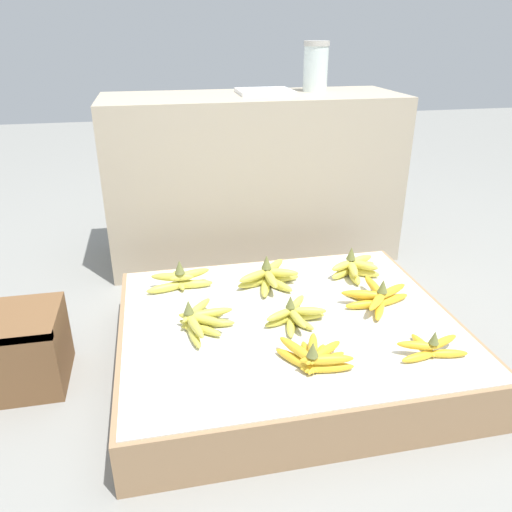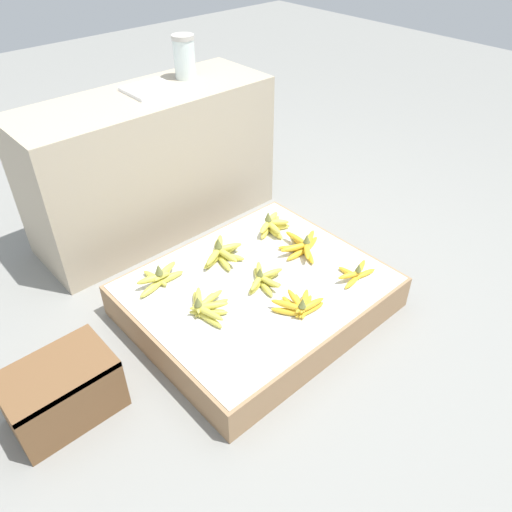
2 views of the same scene
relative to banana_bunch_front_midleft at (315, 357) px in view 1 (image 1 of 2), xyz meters
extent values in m
plane|color=gray|center=(-0.01, 0.25, -0.19)|extent=(10.00, 10.00, 0.00)
cube|color=#997551|center=(-0.01, 0.25, -0.11)|extent=(1.07, 0.89, 0.16)
cube|color=silver|center=(-0.01, 0.25, -0.03)|extent=(1.04, 0.87, 0.00)
cube|color=tan|center=(0.06, 1.16, 0.18)|extent=(1.33, 0.47, 0.75)
ellipsoid|color=gold|center=(0.03, -0.03, -0.01)|extent=(0.15, 0.05, 0.03)
ellipsoid|color=gold|center=(0.03, -0.01, -0.01)|extent=(0.15, 0.09, 0.03)
ellipsoid|color=gold|center=(0.01, 0.01, -0.01)|extent=(0.11, 0.14, 0.03)
ellipsoid|color=gold|center=(-0.01, 0.02, -0.01)|extent=(0.04, 0.15, 0.03)
ellipsoid|color=gold|center=(-0.05, 0.01, -0.01)|extent=(0.11, 0.14, 0.03)
ellipsoid|color=gold|center=(0.02, -0.03, 0.01)|extent=(0.15, 0.05, 0.03)
ellipsoid|color=gold|center=(0.02, 0.00, 0.01)|extent=(0.14, 0.11, 0.03)
ellipsoid|color=gold|center=(0.00, 0.02, 0.01)|extent=(0.07, 0.15, 0.03)
ellipsoid|color=gold|center=(-0.04, 0.02, 0.01)|extent=(0.09, 0.15, 0.03)
cone|color=olive|center=(-0.02, -0.03, 0.05)|extent=(0.03, 0.03, 0.04)
ellipsoid|color=gold|center=(0.38, -0.04, -0.02)|extent=(0.12, 0.05, 0.02)
ellipsoid|color=gold|center=(0.33, 0.01, -0.02)|extent=(0.03, 0.12, 0.02)
ellipsoid|color=gold|center=(0.30, -0.04, -0.02)|extent=(0.12, 0.04, 0.02)
ellipsoid|color=gold|center=(0.38, -0.02, 0.01)|extent=(0.12, 0.07, 0.02)
ellipsoid|color=gold|center=(0.30, -0.02, 0.01)|extent=(0.12, 0.06, 0.02)
cone|color=olive|center=(0.34, -0.03, 0.04)|extent=(0.03, 0.03, 0.04)
ellipsoid|color=gold|center=(-0.32, 0.21, -0.01)|extent=(0.05, 0.16, 0.03)
ellipsoid|color=gold|center=(-0.29, 0.23, -0.01)|extent=(0.14, 0.13, 0.03)
ellipsoid|color=gold|center=(-0.26, 0.25, -0.01)|extent=(0.16, 0.05, 0.03)
ellipsoid|color=gold|center=(-0.28, 0.28, -0.01)|extent=(0.16, 0.09, 0.03)
ellipsoid|color=gold|center=(-0.30, 0.30, -0.01)|extent=(0.10, 0.15, 0.03)
ellipsoid|color=gold|center=(-0.31, 0.21, 0.01)|extent=(0.06, 0.16, 0.03)
ellipsoid|color=gold|center=(-0.29, 0.24, 0.01)|extent=(0.15, 0.10, 0.03)
ellipsoid|color=gold|center=(-0.26, 0.27, 0.01)|extent=(0.16, 0.05, 0.03)
ellipsoid|color=gold|center=(-0.30, 0.29, 0.01)|extent=(0.12, 0.14, 0.03)
cone|color=olive|center=(-0.32, 0.26, 0.05)|extent=(0.03, 0.03, 0.04)
ellipsoid|color=gold|center=(-0.04, 0.22, -0.02)|extent=(0.12, 0.06, 0.03)
ellipsoid|color=gold|center=(-0.02, 0.18, -0.02)|extent=(0.05, 0.12, 0.03)
ellipsoid|color=gold|center=(0.02, 0.20, -0.02)|extent=(0.09, 0.11, 0.03)
ellipsoid|color=gold|center=(0.05, 0.23, -0.02)|extent=(0.12, 0.03, 0.03)
ellipsoid|color=gold|center=(0.01, 0.27, -0.02)|extent=(0.08, 0.12, 0.03)
ellipsoid|color=gold|center=(-0.04, 0.22, 0.01)|extent=(0.12, 0.07, 0.03)
ellipsoid|color=gold|center=(0.00, 0.19, 0.01)|extent=(0.04, 0.12, 0.03)
ellipsoid|color=gold|center=(0.05, 0.22, 0.01)|extent=(0.12, 0.05, 0.03)
ellipsoid|color=gold|center=(0.02, 0.27, 0.01)|extent=(0.09, 0.11, 0.03)
cone|color=olive|center=(0.00, 0.23, 0.04)|extent=(0.03, 0.03, 0.04)
ellipsoid|color=gold|center=(0.36, 0.27, -0.01)|extent=(0.15, 0.07, 0.03)
ellipsoid|color=gold|center=(0.33, 0.32, -0.01)|extent=(0.06, 0.15, 0.03)
ellipsoid|color=gold|center=(0.28, 0.30, -0.01)|extent=(0.12, 0.13, 0.03)
ellipsoid|color=gold|center=(0.27, 0.26, -0.01)|extent=(0.15, 0.03, 0.03)
ellipsoid|color=gold|center=(0.30, 0.23, -0.01)|extent=(0.10, 0.14, 0.03)
ellipsoid|color=gold|center=(0.36, 0.28, 0.01)|extent=(0.15, 0.09, 0.03)
ellipsoid|color=gold|center=(0.32, 0.32, 0.01)|extent=(0.03, 0.15, 0.03)
ellipsoid|color=gold|center=(0.26, 0.28, 0.01)|extent=(0.15, 0.08, 0.03)
ellipsoid|color=gold|center=(0.29, 0.24, 0.01)|extent=(0.13, 0.13, 0.03)
cone|color=olive|center=(0.32, 0.26, 0.05)|extent=(0.03, 0.03, 0.05)
ellipsoid|color=gold|center=(-0.29, 0.52, -0.01)|extent=(0.15, 0.04, 0.03)
ellipsoid|color=gold|center=(-0.34, 0.56, -0.01)|extent=(0.05, 0.15, 0.03)
ellipsoid|color=gold|center=(-0.38, 0.52, -0.01)|extent=(0.15, 0.07, 0.03)
ellipsoid|color=gold|center=(-0.30, 0.54, 0.02)|extent=(0.15, 0.08, 0.03)
ellipsoid|color=gold|center=(-0.36, 0.53, 0.02)|extent=(0.15, 0.06, 0.03)
cone|color=olive|center=(-0.33, 0.53, 0.06)|extent=(0.04, 0.04, 0.05)
ellipsoid|color=gold|center=(-0.06, 0.49, -0.01)|extent=(0.15, 0.07, 0.03)
ellipsoid|color=gold|center=(-0.04, 0.45, -0.01)|extent=(0.07, 0.15, 0.03)
ellipsoid|color=gold|center=(0.01, 0.46, -0.01)|extent=(0.11, 0.14, 0.03)
ellipsoid|color=gold|center=(0.03, 0.50, -0.01)|extent=(0.15, 0.03, 0.03)
ellipsoid|color=gold|center=(0.00, 0.54, -0.01)|extent=(0.11, 0.14, 0.03)
ellipsoid|color=gold|center=(-0.07, 0.48, 0.02)|extent=(0.15, 0.09, 0.03)
ellipsoid|color=gold|center=(-0.02, 0.45, 0.02)|extent=(0.04, 0.15, 0.03)
ellipsoid|color=gold|center=(0.02, 0.49, 0.02)|extent=(0.15, 0.08, 0.03)
ellipsoid|color=gold|center=(0.01, 0.54, 0.02)|extent=(0.12, 0.13, 0.03)
cone|color=olive|center=(-0.02, 0.50, 0.06)|extent=(0.04, 0.04, 0.05)
ellipsoid|color=#DBCC4C|center=(0.27, 0.50, -0.01)|extent=(0.11, 0.08, 0.03)
ellipsoid|color=#DBCC4C|center=(0.30, 0.46, -0.01)|extent=(0.04, 0.12, 0.03)
ellipsoid|color=#DBCC4C|center=(0.35, 0.49, -0.01)|extent=(0.11, 0.09, 0.03)
ellipsoid|color=#DBCC4C|center=(0.37, 0.54, -0.01)|extent=(0.12, 0.07, 0.03)
ellipsoid|color=#DBCC4C|center=(0.27, 0.50, 0.02)|extent=(0.12, 0.08, 0.03)
ellipsoid|color=#DBCC4C|center=(0.30, 0.47, 0.02)|extent=(0.05, 0.12, 0.03)
ellipsoid|color=#DBCC4C|center=(0.34, 0.49, 0.02)|extent=(0.11, 0.10, 0.03)
ellipsoid|color=#DBCC4C|center=(0.35, 0.54, 0.02)|extent=(0.12, 0.07, 0.03)
cone|color=olive|center=(0.31, 0.52, 0.06)|extent=(0.04, 0.04, 0.05)
cylinder|color=silver|center=(0.36, 1.21, 0.66)|extent=(0.11, 0.11, 0.19)
cylinder|color=#B7B2A8|center=(0.36, 1.21, 0.76)|extent=(0.12, 0.12, 0.02)
cube|color=white|center=(0.12, 1.17, 0.57)|extent=(0.24, 0.22, 0.02)
camera|label=1|loc=(-0.39, -1.08, 0.83)|focal=35.00mm
camera|label=2|loc=(-1.14, -0.99, 1.42)|focal=35.00mm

